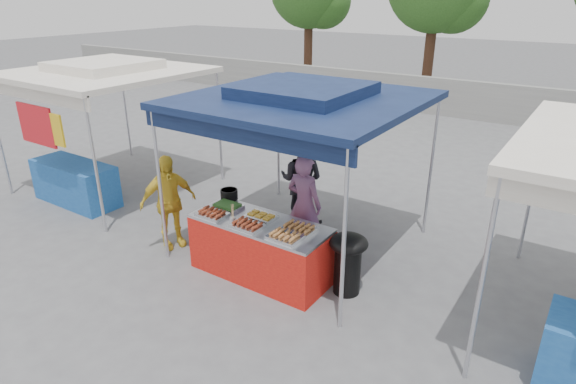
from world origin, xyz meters
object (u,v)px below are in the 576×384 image
Objects in this scene: cooking_pot at (229,194)px; customer_person at (168,202)px; wok_burner at (348,259)px; vendor_woman at (304,205)px; helper_man at (301,180)px; vendor_table at (260,249)px.

customer_person is (-0.85, -0.46, -0.17)m from cooking_pot.
wok_burner is at bearing -58.83° from customer_person.
cooking_pot is at bearing 29.13° from vendor_woman.
customer_person is at bearing 43.32° from helper_man.
helper_man is at bearing 103.92° from vendor_table.
wok_burner reaches higher than vendor_table.
vendor_woman reaches higher than cooking_pot.
cooking_pot is at bearing 60.90° from helper_man.
vendor_table is at bearing -23.20° from cooking_pot.
cooking_pot is 0.17× the size of vendor_woman.
helper_man reaches higher than wok_burner.
customer_person is (-2.93, -0.40, 0.25)m from wok_burner.
vendor_table is 1.74m from customer_person.
cooking_pot is at bearing 156.80° from vendor_table.
customer_person reaches higher than wok_burner.
vendor_woman is 1.03m from helper_man.
vendor_table is 1.32× the size of customer_person.
helper_man is 2.25m from customer_person.
helper_man is (-0.59, 0.85, 0.00)m from vendor_woman.
wok_burner is at bearing -1.70° from cooking_pot.
customer_person is at bearing -156.06° from wok_burner.
vendor_table is 1.26× the size of vendor_woman.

